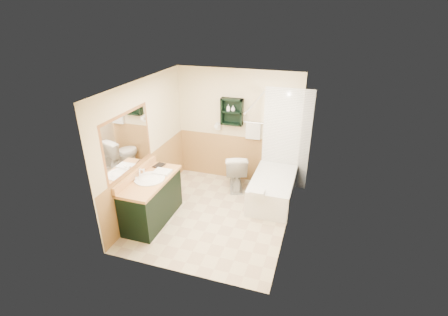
% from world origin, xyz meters
% --- Properties ---
extents(floor, '(3.00, 3.00, 0.00)m').
position_xyz_m(floor, '(0.00, 0.00, 0.00)').
color(floor, beige).
rests_on(floor, ground).
extents(back_wall, '(2.60, 0.04, 2.40)m').
position_xyz_m(back_wall, '(0.00, 1.52, 1.20)').
color(back_wall, beige).
rests_on(back_wall, ground).
extents(left_wall, '(0.04, 3.00, 2.40)m').
position_xyz_m(left_wall, '(-1.32, 0.00, 1.20)').
color(left_wall, beige).
rests_on(left_wall, ground).
extents(right_wall, '(0.04, 3.00, 2.40)m').
position_xyz_m(right_wall, '(1.32, 0.00, 1.20)').
color(right_wall, beige).
rests_on(right_wall, ground).
extents(ceiling, '(2.60, 3.00, 0.04)m').
position_xyz_m(ceiling, '(0.00, 0.00, 2.42)').
color(ceiling, white).
rests_on(ceiling, back_wall).
extents(wainscot_left, '(2.98, 2.98, 1.00)m').
position_xyz_m(wainscot_left, '(-1.29, 0.00, 0.50)').
color(wainscot_left, tan).
rests_on(wainscot_left, left_wall).
extents(wainscot_back, '(2.58, 2.58, 1.00)m').
position_xyz_m(wainscot_back, '(0.00, 1.49, 0.50)').
color(wainscot_back, tan).
rests_on(wainscot_back, back_wall).
extents(mirror_frame, '(1.30, 1.30, 1.00)m').
position_xyz_m(mirror_frame, '(-1.27, -0.55, 1.50)').
color(mirror_frame, '#995732').
rests_on(mirror_frame, left_wall).
extents(mirror_glass, '(1.20, 1.20, 0.90)m').
position_xyz_m(mirror_glass, '(-1.27, -0.55, 1.50)').
color(mirror_glass, white).
rests_on(mirror_glass, left_wall).
extents(tile_right, '(1.50, 1.50, 2.10)m').
position_xyz_m(tile_right, '(1.28, 0.75, 1.05)').
color(tile_right, white).
rests_on(tile_right, right_wall).
extents(tile_back, '(0.95, 0.95, 2.10)m').
position_xyz_m(tile_back, '(1.03, 1.48, 1.05)').
color(tile_back, white).
rests_on(tile_back, back_wall).
extents(tile_accent, '(1.50, 1.50, 0.10)m').
position_xyz_m(tile_accent, '(1.27, 0.75, 1.90)').
color(tile_accent, '#14472F').
rests_on(tile_accent, right_wall).
extents(wall_shelf, '(0.45, 0.15, 0.55)m').
position_xyz_m(wall_shelf, '(-0.10, 1.41, 1.55)').
color(wall_shelf, black).
rests_on(wall_shelf, back_wall).
extents(hair_dryer, '(0.10, 0.24, 0.18)m').
position_xyz_m(hair_dryer, '(-0.40, 1.43, 1.20)').
color(hair_dryer, white).
rests_on(hair_dryer, back_wall).
extents(towel_bar, '(0.40, 0.06, 0.40)m').
position_xyz_m(towel_bar, '(0.35, 1.45, 1.35)').
color(towel_bar, silver).
rests_on(towel_bar, back_wall).
extents(curtain_rod, '(0.03, 1.60, 0.03)m').
position_xyz_m(curtain_rod, '(0.53, 0.75, 2.00)').
color(curtain_rod, silver).
rests_on(curtain_rod, back_wall).
extents(shower_curtain, '(1.05, 1.05, 1.70)m').
position_xyz_m(shower_curtain, '(0.53, 0.92, 1.15)').
color(shower_curtain, '#C3B593').
rests_on(shower_curtain, curtain_rod).
extents(vanity, '(0.59, 1.30, 0.83)m').
position_xyz_m(vanity, '(-0.99, -0.47, 0.41)').
color(vanity, black).
rests_on(vanity, ground).
extents(bathtub, '(0.78, 1.50, 0.52)m').
position_xyz_m(bathtub, '(0.93, 0.86, 0.26)').
color(bathtub, silver).
rests_on(bathtub, ground).
extents(toilet, '(0.68, 0.90, 0.78)m').
position_xyz_m(toilet, '(0.09, 1.09, 0.39)').
color(toilet, silver).
rests_on(toilet, ground).
extents(counter_towel, '(0.29, 0.23, 0.04)m').
position_xyz_m(counter_towel, '(-0.90, -0.19, 0.85)').
color(counter_towel, silver).
rests_on(counter_towel, vanity).
extents(vanity_book, '(0.16, 0.05, 0.22)m').
position_xyz_m(vanity_book, '(-1.16, 0.04, 0.93)').
color(vanity_book, black).
rests_on(vanity_book, vanity).
extents(tub_towel, '(0.25, 0.21, 0.07)m').
position_xyz_m(tub_towel, '(0.75, 0.13, 0.56)').
color(tub_towel, silver).
rests_on(tub_towel, bathtub).
extents(soap_bottle_a, '(0.09, 0.14, 0.06)m').
position_xyz_m(soap_bottle_a, '(-0.17, 1.40, 1.60)').
color(soap_bottle_a, silver).
rests_on(soap_bottle_a, wall_shelf).
extents(soap_bottle_b, '(0.13, 0.14, 0.09)m').
position_xyz_m(soap_bottle_b, '(-0.07, 1.40, 1.61)').
color(soap_bottle_b, silver).
rests_on(soap_bottle_b, wall_shelf).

